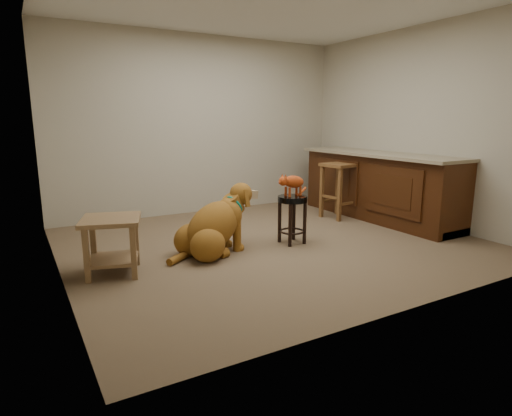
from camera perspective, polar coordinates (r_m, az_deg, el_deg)
floor at (r=4.96m, az=2.30°, el=-4.63°), size 4.50×4.00×0.01m
room_shell at (r=4.76m, az=2.47°, el=15.09°), size 4.54×4.04×2.62m
cabinet_run at (r=6.30m, az=16.00°, el=2.59°), size 0.70×2.56×0.94m
padded_stool at (r=4.87m, az=4.86°, el=-0.25°), size 0.33×0.33×0.55m
wood_stool at (r=6.23m, az=10.97°, el=2.43°), size 0.48×0.48×0.78m
side_table at (r=4.12m, az=-18.66°, el=-3.69°), size 0.64×0.64×0.53m
golden_retriever at (r=4.51m, az=-5.64°, el=-2.59°), size 1.19×0.68×0.77m
tabby_kitten at (r=4.81m, az=4.81°, el=3.40°), size 0.45×0.18×0.28m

